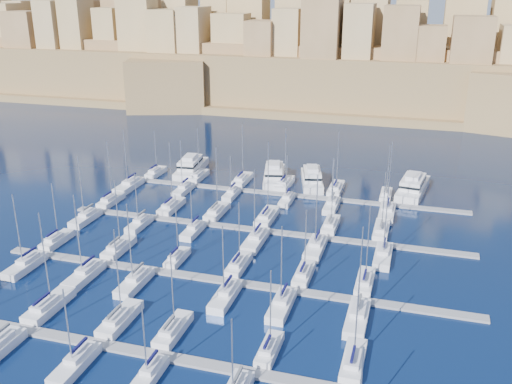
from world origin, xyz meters
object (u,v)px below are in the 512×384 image
(sailboat_2, at_px, (120,319))
(sailboat_4, at_px, (269,350))
(motor_yacht_b, at_px, (274,174))
(motor_yacht_d, at_px, (413,186))
(motor_yacht_a, at_px, (191,167))
(motor_yacht_c, at_px, (312,178))

(sailboat_2, height_order, sailboat_4, sailboat_2)
(motor_yacht_b, xyz_separation_m, motor_yacht_d, (34.31, 0.64, 0.00))
(sailboat_4, bearing_deg, sailboat_2, 177.71)
(motor_yacht_a, height_order, motor_yacht_d, same)
(sailboat_2, height_order, motor_yacht_d, sailboat_2)
(sailboat_2, relative_size, motor_yacht_b, 0.87)
(sailboat_2, xyz_separation_m, sailboat_4, (23.14, -0.92, -0.03))
(sailboat_2, distance_m, sailboat_4, 23.16)
(sailboat_2, height_order, motor_yacht_c, sailboat_2)
(sailboat_2, distance_m, motor_yacht_b, 70.12)
(motor_yacht_a, bearing_deg, motor_yacht_b, -0.33)
(sailboat_2, height_order, motor_yacht_b, sailboat_2)
(motor_yacht_b, relative_size, motor_yacht_d, 0.94)
(sailboat_4, distance_m, motor_yacht_d, 73.33)
(motor_yacht_d, bearing_deg, motor_yacht_c, -177.56)
(motor_yacht_b, height_order, motor_yacht_d, same)
(motor_yacht_b, bearing_deg, motor_yacht_d, 1.06)
(sailboat_4, height_order, motor_yacht_a, sailboat_4)
(motor_yacht_a, distance_m, motor_yacht_c, 32.86)
(sailboat_2, relative_size, motor_yacht_d, 0.81)
(motor_yacht_a, height_order, motor_yacht_b, same)
(sailboat_4, relative_size, motor_yacht_c, 0.77)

